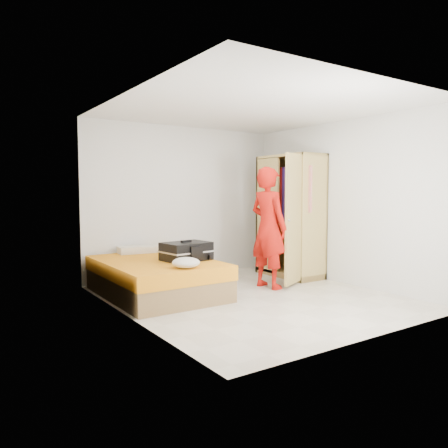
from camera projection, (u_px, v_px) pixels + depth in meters
room at (254, 204)px, 5.98m from camera, size 4.00×4.02×2.60m
bed at (156, 277)px, 6.22m from camera, size 1.42×2.02×0.50m
wardrobe at (290, 219)px, 7.51m from camera, size 1.12×1.43×2.10m
person at (268, 228)px, 6.66m from camera, size 0.52×0.72×1.85m
suitcase at (186, 251)px, 6.20m from camera, size 0.72×0.57×0.29m
round_cushion at (186, 263)px, 5.57m from camera, size 0.36×0.36×0.14m
pillow at (137, 250)px, 6.94m from camera, size 0.62×0.36×0.11m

